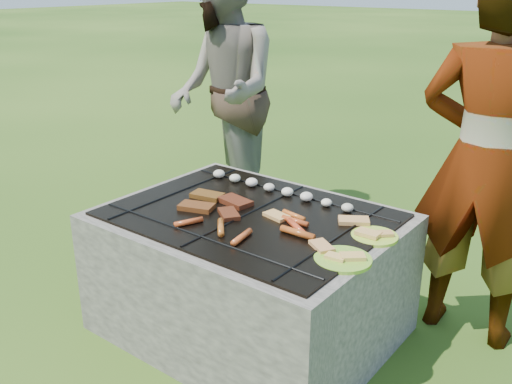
% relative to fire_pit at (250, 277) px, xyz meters
% --- Properties ---
extents(lawn, '(60.00, 60.00, 0.00)m').
position_rel_fire_pit_xyz_m(lawn, '(0.00, 0.00, -0.28)').
color(lawn, '#1F4210').
rests_on(lawn, ground).
extents(fire_pit, '(1.30, 1.00, 0.62)m').
position_rel_fire_pit_xyz_m(fire_pit, '(0.00, 0.00, 0.00)').
color(fire_pit, '#A8A195').
rests_on(fire_pit, ground).
extents(mushrooms, '(0.84, 0.06, 0.04)m').
position_rel_fire_pit_xyz_m(mushrooms, '(-0.07, 0.29, 0.35)').
color(mushrooms, beige).
rests_on(mushrooms, fire_pit).
extents(pork_slabs, '(0.39, 0.29, 0.02)m').
position_rel_fire_pit_xyz_m(pork_slabs, '(-0.18, -0.02, 0.34)').
color(pork_slabs, '#9F5D1D').
rests_on(pork_slabs, fire_pit).
extents(sausages, '(0.56, 0.43, 0.03)m').
position_rel_fire_pit_xyz_m(sausages, '(0.16, -0.11, 0.34)').
color(sausages, orange).
rests_on(sausages, fire_pit).
extents(bread_on_grate, '(0.45, 0.43, 0.02)m').
position_rel_fire_pit_xyz_m(bread_on_grate, '(0.34, 0.07, 0.34)').
color(bread_on_grate, tan).
rests_on(bread_on_grate, fire_pit).
extents(plate_far, '(0.20, 0.20, 0.03)m').
position_rel_fire_pit_xyz_m(plate_far, '(0.56, 0.13, 0.33)').
color(plate_far, '#E8F33A').
rests_on(plate_far, fire_pit).
extents(plate_near, '(0.28, 0.28, 0.03)m').
position_rel_fire_pit_xyz_m(plate_near, '(0.56, -0.13, 0.33)').
color(plate_near, '#D3E236').
rests_on(plate_near, fire_pit).
extents(cook, '(0.64, 0.44, 1.71)m').
position_rel_fire_pit_xyz_m(cook, '(0.83, 0.64, 0.57)').
color(cook, gray).
rests_on(cook, ground).
extents(bystander, '(1.11, 1.08, 1.79)m').
position_rel_fire_pit_xyz_m(bystander, '(-0.99, 0.97, 0.62)').
color(bystander, gray).
rests_on(bystander, ground).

